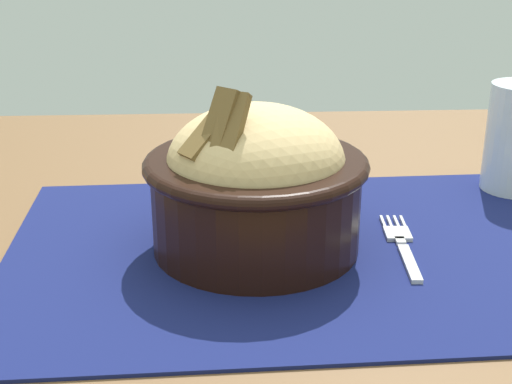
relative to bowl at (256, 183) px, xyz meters
The scene contains 4 objects.
table 0.15m from the bowl, ahead, with size 1.14×0.89×0.77m.
placemat 0.07m from the bowl, ahead, with size 0.47×0.33×0.00m, color #11194C.
bowl is the anchor object (origin of this frame).
fork 0.14m from the bowl, ahead, with size 0.02×0.13×0.00m.
Camera 1 is at (-0.09, -0.54, 1.04)m, focal length 50.16 mm.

